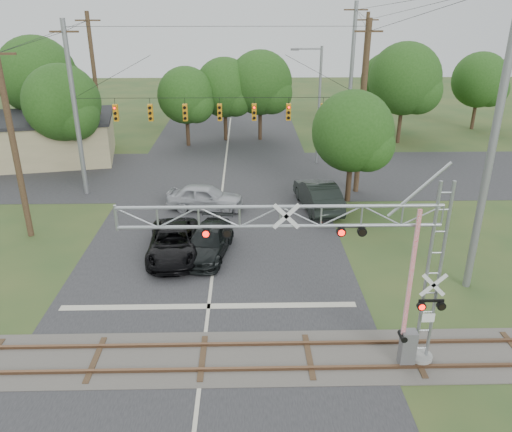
{
  "coord_description": "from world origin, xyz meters",
  "views": [
    {
      "loc": [
        1.67,
        -13.15,
        12.26
      ],
      "look_at": [
        2.13,
        7.5,
        3.47
      ],
      "focal_mm": 35.0,
      "sensor_mm": 36.0,
      "label": 1
    }
  ],
  "objects_px": {
    "crossing_gantry": "(341,257)",
    "pickup_black": "(173,243)",
    "commercial_building": "(16,140)",
    "sedan_silver": "(205,197)",
    "traffic_signal_span": "(233,111)",
    "streetlight": "(317,100)",
    "car_dark": "(208,242)"
  },
  "relations": [
    {
      "from": "traffic_signal_span",
      "to": "commercial_building",
      "type": "distance_m",
      "value": 20.44
    },
    {
      "from": "commercial_building",
      "to": "streetlight",
      "type": "bearing_deg",
      "value": -13.71
    },
    {
      "from": "car_dark",
      "to": "streetlight",
      "type": "distance_m",
      "value": 18.71
    },
    {
      "from": "traffic_signal_span",
      "to": "commercial_building",
      "type": "xyz_separation_m",
      "value": [
        -18.38,
        8.05,
        -3.88
      ]
    },
    {
      "from": "car_dark",
      "to": "crossing_gantry",
      "type": "bearing_deg",
      "value": -49.39
    },
    {
      "from": "crossing_gantry",
      "to": "pickup_black",
      "type": "distance_m",
      "value": 11.79
    },
    {
      "from": "crossing_gantry",
      "to": "commercial_building",
      "type": "distance_m",
      "value": 34.7
    },
    {
      "from": "pickup_black",
      "to": "traffic_signal_span",
      "type": "bearing_deg",
      "value": 68.55
    },
    {
      "from": "pickup_black",
      "to": "sedan_silver",
      "type": "bearing_deg",
      "value": 75.53
    },
    {
      "from": "streetlight",
      "to": "traffic_signal_span",
      "type": "bearing_deg",
      "value": -133.46
    },
    {
      "from": "traffic_signal_span",
      "to": "streetlight",
      "type": "relative_size",
      "value": 2.07
    },
    {
      "from": "pickup_black",
      "to": "sedan_silver",
      "type": "distance_m",
      "value": 6.61
    },
    {
      "from": "crossing_gantry",
      "to": "traffic_signal_span",
      "type": "xyz_separation_m",
      "value": [
        -3.98,
        18.36,
        1.31
      ]
    },
    {
      "from": "car_dark",
      "to": "streetlight",
      "type": "relative_size",
      "value": 0.54
    },
    {
      "from": "crossing_gantry",
      "to": "traffic_signal_span",
      "type": "distance_m",
      "value": 18.83
    },
    {
      "from": "crossing_gantry",
      "to": "pickup_black",
      "type": "relative_size",
      "value": 2.02
    },
    {
      "from": "traffic_signal_span",
      "to": "car_dark",
      "type": "relative_size",
      "value": 3.83
    },
    {
      "from": "sedan_silver",
      "to": "traffic_signal_span",
      "type": "bearing_deg",
      "value": -21.19
    },
    {
      "from": "car_dark",
      "to": "sedan_silver",
      "type": "relative_size",
      "value": 1.04
    },
    {
      "from": "car_dark",
      "to": "commercial_building",
      "type": "xyz_separation_m",
      "value": [
        -17.17,
        17.55,
        1.12
      ]
    },
    {
      "from": "sedan_silver",
      "to": "commercial_building",
      "type": "height_order",
      "value": "commercial_building"
    },
    {
      "from": "crossing_gantry",
      "to": "pickup_black",
      "type": "bearing_deg",
      "value": 128.59
    },
    {
      "from": "traffic_signal_span",
      "to": "pickup_black",
      "type": "relative_size",
      "value": 3.5
    },
    {
      "from": "crossing_gantry",
      "to": "sedan_silver",
      "type": "distance_m",
      "value": 16.71
    },
    {
      "from": "car_dark",
      "to": "commercial_building",
      "type": "relative_size",
      "value": 0.29
    },
    {
      "from": "crossing_gantry",
      "to": "pickup_black",
      "type": "xyz_separation_m",
      "value": [
        -6.99,
        8.76,
        -3.65
      ]
    },
    {
      "from": "pickup_black",
      "to": "crossing_gantry",
      "type": "bearing_deg",
      "value": -55.42
    },
    {
      "from": "streetlight",
      "to": "car_dark",
      "type": "bearing_deg",
      "value": -115.32
    },
    {
      "from": "commercial_building",
      "to": "sedan_silver",
      "type": "bearing_deg",
      "value": -45.04
    },
    {
      "from": "sedan_silver",
      "to": "commercial_building",
      "type": "bearing_deg",
      "value": 65.24
    },
    {
      "from": "commercial_building",
      "to": "crossing_gantry",
      "type": "bearing_deg",
      "value": -60.85
    },
    {
      "from": "traffic_signal_span",
      "to": "car_dark",
      "type": "distance_m",
      "value": 10.81
    }
  ]
}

